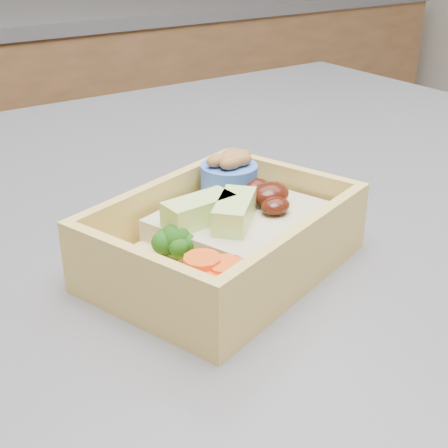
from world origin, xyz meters
TOP-DOWN VIEW (x-y plane):
  - bento_box at (0.12, -0.13)m, footprint 0.19×0.16m

SIDE VIEW (x-z plane):
  - bento_box at x=0.12m, z-range 0.91..0.97m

